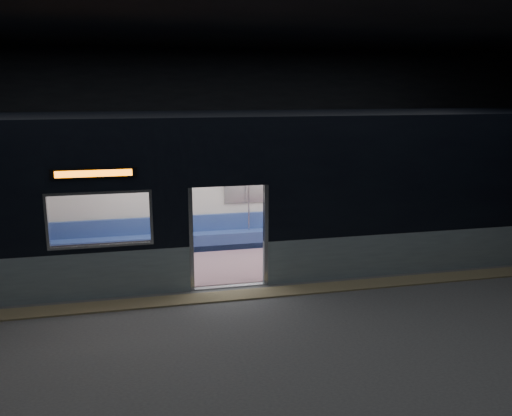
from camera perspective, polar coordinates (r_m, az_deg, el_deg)
name	(u,v)px	position (r m, az deg, el deg)	size (l,w,h in m)	color
station_floor	(240,308)	(9.96, -1.73, -10.44)	(24.00, 14.00, 0.01)	#47494C
station_envelope	(238,101)	(9.17, -1.88, 11.16)	(24.00, 14.00, 5.00)	black
tactile_strip	(234,295)	(10.46, -2.32, -9.18)	(22.80, 0.50, 0.03)	#8C7F59
metro_car	(217,183)	(11.85, -4.18, 2.62)	(18.00, 3.04, 3.35)	#8CA1A7
passenger	(395,208)	(14.48, 14.38, -0.02)	(0.42, 0.73, 1.44)	black
handbag	(398,216)	(14.29, 14.71, -0.77)	(0.27, 0.23, 0.14)	black
transit_map	(247,187)	(13.35, -1.00, 2.21)	(1.03, 0.03, 0.67)	white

